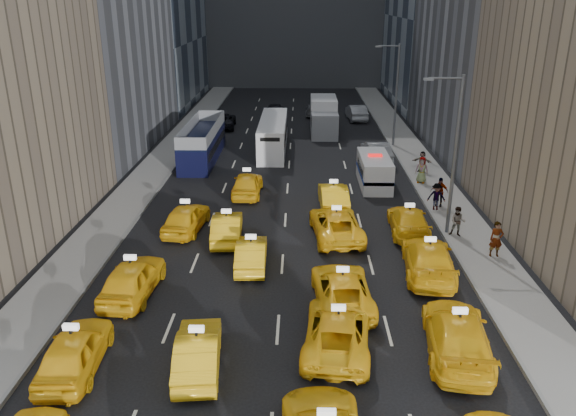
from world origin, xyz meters
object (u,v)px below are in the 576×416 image
box_truck (324,116)px  pedestrian_0 (496,239)px  city_bus (273,135)px  nypd_van (374,171)px  double_decker (203,141)px

box_truck → pedestrian_0: size_ratio=4.00×
pedestrian_0 → city_bus: bearing=120.5°
nypd_van → pedestrian_0: bearing=-73.8°
nypd_van → double_decker: bearing=148.3°
pedestrian_0 → box_truck: bearing=105.8°
nypd_van → pedestrian_0: (4.78, -12.01, 0.06)m
nypd_van → city_bus: city_bus is taller
nypd_van → box_truck: (-3.00, 16.46, 0.62)m
double_decker → city_bus: bearing=28.3°
city_bus → box_truck: box_truck is taller
city_bus → double_decker: bearing=-153.5°
double_decker → pedestrian_0: double_decker is taller
pedestrian_0 → double_decker: bearing=134.9°
double_decker → city_bus: size_ratio=0.98×
nypd_van → box_truck: bearing=94.8°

